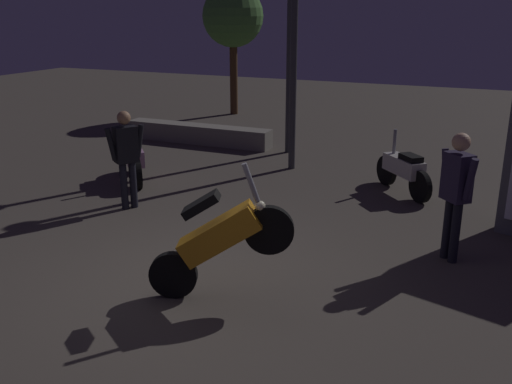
% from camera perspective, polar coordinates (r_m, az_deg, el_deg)
% --- Properties ---
extents(ground_plane, '(40.00, 40.00, 0.00)m').
position_cam_1_polar(ground_plane, '(7.19, -6.33, -8.71)').
color(ground_plane, '#4C443D').
extents(motorcycle_orange_foreground, '(1.59, 0.67, 1.63)m').
position_cam_1_polar(motorcycle_orange_foreground, '(6.42, -3.67, -4.69)').
color(motorcycle_orange_foreground, black).
rests_on(motorcycle_orange_foreground, ground_plane).
extents(motorcycle_pink_parked_left, '(1.18, 1.30, 1.11)m').
position_cam_1_polar(motorcycle_pink_parked_left, '(11.25, -12.12, 3.28)').
color(motorcycle_pink_parked_left, black).
rests_on(motorcycle_pink_parked_left, ground_plane).
extents(motorcycle_white_parked_right, '(1.20, 1.29, 1.11)m').
position_cam_1_polar(motorcycle_white_parked_right, '(10.58, 14.53, 2.16)').
color(motorcycle_white_parked_right, black).
rests_on(motorcycle_white_parked_right, ground_plane).
extents(person_rider_beside, '(0.44, 0.60, 1.64)m').
position_cam_1_polar(person_rider_beside, '(9.56, -12.86, 3.98)').
color(person_rider_beside, black).
rests_on(person_rider_beside, ground_plane).
extents(person_bystander_far, '(0.53, 0.54, 1.73)m').
position_cam_1_polar(person_bystander_far, '(7.75, 19.40, 0.59)').
color(person_bystander_far, black).
rests_on(person_bystander_far, ground_plane).
extents(streetlamp_near, '(0.36, 0.36, 5.24)m').
position_cam_1_polar(streetlamp_near, '(12.97, 3.47, 18.33)').
color(streetlamp_near, '#38383D').
rests_on(streetlamp_near, ground_plane).
extents(streetlamp_far, '(0.36, 0.36, 4.41)m').
position_cam_1_polar(streetlamp_far, '(11.57, 3.85, 16.11)').
color(streetlamp_far, '#38383D').
rests_on(streetlamp_far, ground_plane).
extents(tree_left_bg, '(1.85, 1.85, 3.90)m').
position_cam_1_polar(tree_left_bg, '(18.03, -2.31, 17.06)').
color(tree_left_bg, '#4C331E').
rests_on(tree_left_bg, ground_plane).
extents(planter_wall_low, '(3.83, 0.50, 0.45)m').
position_cam_1_polar(planter_wall_low, '(14.32, -5.81, 5.81)').
color(planter_wall_low, gray).
rests_on(planter_wall_low, ground_plane).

